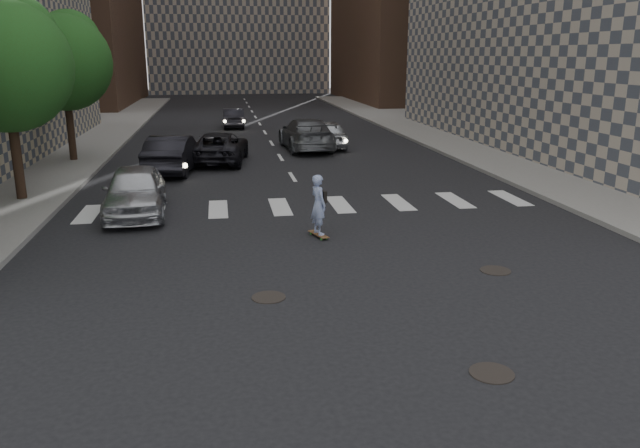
{
  "coord_description": "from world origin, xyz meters",
  "views": [
    {
      "loc": [
        -2.86,
        -10.75,
        4.84
      ],
      "look_at": [
        -0.8,
        2.01,
        1.3
      ],
      "focal_mm": 35.0,
      "sensor_mm": 36.0,
      "label": 1
    }
  ],
  "objects_px": {
    "tree_b": "(7,60)",
    "traffic_car_b": "(306,134)",
    "skateboarder": "(319,205)",
    "silver_sedan": "(135,191)",
    "tree_c": "(65,58)",
    "traffic_car_c": "(219,147)",
    "traffic_car_a": "(173,154)",
    "traffic_car_e": "(233,118)",
    "traffic_car_d": "(326,134)"
  },
  "relations": [
    {
      "from": "tree_b",
      "to": "traffic_car_b",
      "type": "height_order",
      "value": "tree_b"
    },
    {
      "from": "skateboarder",
      "to": "silver_sedan",
      "type": "xyz_separation_m",
      "value": [
        -5.2,
        3.31,
        -0.15
      ]
    },
    {
      "from": "tree_c",
      "to": "traffic_car_c",
      "type": "distance_m",
      "value": 7.74
    },
    {
      "from": "tree_c",
      "to": "skateboarder",
      "type": "distance_m",
      "value": 16.95
    },
    {
      "from": "traffic_car_c",
      "to": "skateboarder",
      "type": "bearing_deg",
      "value": 109.4
    },
    {
      "from": "skateboarder",
      "to": "traffic_car_a",
      "type": "xyz_separation_m",
      "value": [
        -4.52,
        10.47,
        -0.12
      ]
    },
    {
      "from": "silver_sedan",
      "to": "tree_c",
      "type": "bearing_deg",
      "value": 107.61
    },
    {
      "from": "tree_c",
      "to": "traffic_car_a",
      "type": "xyz_separation_m",
      "value": [
        4.63,
        -3.3,
        -3.86
      ]
    },
    {
      "from": "tree_b",
      "to": "traffic_car_c",
      "type": "height_order",
      "value": "tree_b"
    },
    {
      "from": "skateboarder",
      "to": "traffic_car_e",
      "type": "relative_size",
      "value": 0.45
    },
    {
      "from": "tree_c",
      "to": "silver_sedan",
      "type": "relative_size",
      "value": 1.49
    },
    {
      "from": "silver_sedan",
      "to": "traffic_car_d",
      "type": "height_order",
      "value": "silver_sedan"
    },
    {
      "from": "tree_b",
      "to": "traffic_car_b",
      "type": "distance_m",
      "value": 15.45
    },
    {
      "from": "tree_c",
      "to": "skateboarder",
      "type": "xyz_separation_m",
      "value": [
        9.15,
        -13.77,
        -3.74
      ]
    },
    {
      "from": "tree_c",
      "to": "traffic_car_c",
      "type": "relative_size",
      "value": 1.32
    },
    {
      "from": "skateboarder",
      "to": "traffic_car_e",
      "type": "bearing_deg",
      "value": 74.31
    },
    {
      "from": "traffic_car_a",
      "to": "traffic_car_c",
      "type": "height_order",
      "value": "traffic_car_a"
    },
    {
      "from": "traffic_car_e",
      "to": "traffic_car_b",
      "type": "bearing_deg",
      "value": 107.82
    },
    {
      "from": "tree_b",
      "to": "traffic_car_d",
      "type": "height_order",
      "value": "tree_b"
    },
    {
      "from": "tree_b",
      "to": "tree_c",
      "type": "height_order",
      "value": "same"
    },
    {
      "from": "skateboarder",
      "to": "traffic_car_a",
      "type": "relative_size",
      "value": 0.36
    },
    {
      "from": "tree_b",
      "to": "traffic_car_a",
      "type": "relative_size",
      "value": 1.38
    },
    {
      "from": "tree_c",
      "to": "traffic_car_e",
      "type": "height_order",
      "value": "tree_c"
    },
    {
      "from": "traffic_car_a",
      "to": "traffic_car_e",
      "type": "relative_size",
      "value": 1.23
    },
    {
      "from": "traffic_car_a",
      "to": "traffic_car_d",
      "type": "bearing_deg",
      "value": -134.14
    },
    {
      "from": "silver_sedan",
      "to": "traffic_car_b",
      "type": "distance_m",
      "value": 14.44
    },
    {
      "from": "skateboarder",
      "to": "traffic_car_c",
      "type": "distance_m",
      "value": 12.9
    },
    {
      "from": "traffic_car_b",
      "to": "traffic_car_e",
      "type": "bearing_deg",
      "value": -75.19
    },
    {
      "from": "traffic_car_b",
      "to": "traffic_car_e",
      "type": "xyz_separation_m",
      "value": [
        -3.46,
        10.74,
        -0.17
      ]
    },
    {
      "from": "tree_b",
      "to": "traffic_car_b",
      "type": "xyz_separation_m",
      "value": [
        11.03,
        10.13,
        -3.83
      ]
    },
    {
      "from": "traffic_car_d",
      "to": "silver_sedan",
      "type": "bearing_deg",
      "value": 57.12
    },
    {
      "from": "tree_c",
      "to": "traffic_car_a",
      "type": "height_order",
      "value": "tree_c"
    },
    {
      "from": "traffic_car_a",
      "to": "skateboarder",
      "type": "bearing_deg",
      "value": 120.87
    },
    {
      "from": "traffic_car_a",
      "to": "traffic_car_e",
      "type": "bearing_deg",
      "value": -92.78
    },
    {
      "from": "traffic_car_c",
      "to": "traffic_car_d",
      "type": "xyz_separation_m",
      "value": [
        5.63,
        3.82,
        0.04
      ]
    },
    {
      "from": "tree_c",
      "to": "skateboarder",
      "type": "height_order",
      "value": "tree_c"
    },
    {
      "from": "tree_c",
      "to": "traffic_car_b",
      "type": "height_order",
      "value": "tree_c"
    },
    {
      "from": "traffic_car_a",
      "to": "traffic_car_e",
      "type": "xyz_separation_m",
      "value": [
        2.93,
        16.16,
        -0.15
      ]
    },
    {
      "from": "traffic_car_e",
      "to": "traffic_car_d",
      "type": "bearing_deg",
      "value": 114.37
    },
    {
      "from": "traffic_car_b",
      "to": "traffic_car_e",
      "type": "relative_size",
      "value": 1.45
    },
    {
      "from": "tree_c",
      "to": "traffic_car_a",
      "type": "bearing_deg",
      "value": -35.42
    },
    {
      "from": "tree_b",
      "to": "traffic_car_b",
      "type": "bearing_deg",
      "value": 42.55
    },
    {
      "from": "tree_b",
      "to": "silver_sedan",
      "type": "bearing_deg",
      "value": -31.86
    },
    {
      "from": "tree_b",
      "to": "silver_sedan",
      "type": "relative_size",
      "value": 1.49
    },
    {
      "from": "traffic_car_b",
      "to": "traffic_car_c",
      "type": "height_order",
      "value": "traffic_car_b"
    },
    {
      "from": "silver_sedan",
      "to": "traffic_car_a",
      "type": "relative_size",
      "value": 0.93
    },
    {
      "from": "skateboarder",
      "to": "traffic_car_b",
      "type": "bearing_deg",
      "value": 64.17
    },
    {
      "from": "silver_sedan",
      "to": "traffic_car_b",
      "type": "relative_size",
      "value": 0.79
    },
    {
      "from": "traffic_car_b",
      "to": "traffic_car_d",
      "type": "relative_size",
      "value": 1.29
    },
    {
      "from": "traffic_car_d",
      "to": "tree_b",
      "type": "bearing_deg",
      "value": 40.42
    }
  ]
}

